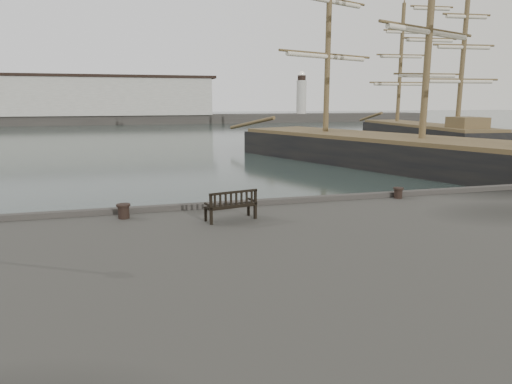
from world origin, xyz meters
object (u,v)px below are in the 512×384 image
bench (231,211)px  tall_ship_far (422,138)px  bollard_left (124,211)px  tall_ship_main (420,161)px  bollard_right (398,193)px

bench → tall_ship_far: bearing=35.3°
bollard_left → tall_ship_main: (21.47, 15.26, -1.10)m
bench → tall_ship_main: size_ratio=0.05×
bollard_left → bollard_right: 10.04m
bollard_right → bollard_left: bearing=-178.0°
bench → tall_ship_main: bearing=29.1°
bench → bollard_right: 6.97m
bollard_right → tall_ship_far: (24.97, 33.85, -1.05)m
bollard_left → tall_ship_main: bearing=35.4°
tall_ship_main → bollard_right: bearing=-149.6°
bench → tall_ship_main: (18.25, 16.37, -1.16)m
bench → tall_ship_main: tall_ship_main is taller
bench → tall_ship_far: size_ratio=0.07×
bench → bollard_left: 3.40m
bollard_right → tall_ship_main: size_ratio=0.01×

